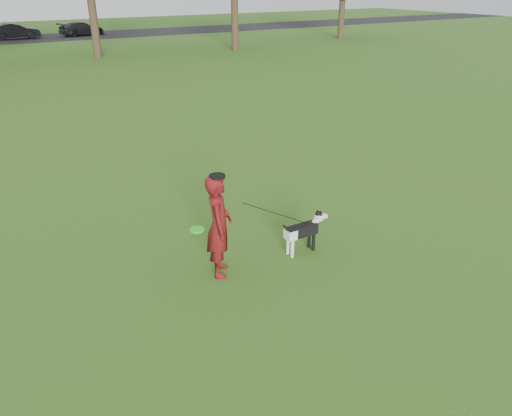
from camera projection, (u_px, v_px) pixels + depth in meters
ground at (280, 257)px, 8.83m from camera, size 120.00×120.00×0.00m
road at (2, 40)px, 39.87m from camera, size 120.00×7.00×0.02m
man at (219, 226)px, 8.00m from camera, size 0.67×0.75×1.74m
dog at (305, 229)px, 8.83m from camera, size 0.97×0.19×0.74m
car_mid at (16, 31)px, 40.14m from camera, size 3.64×1.29×1.20m
car_right at (82, 29)px, 42.62m from camera, size 4.08×2.44×1.11m
man_held_items at (276, 213)px, 8.41m from camera, size 2.30×0.32×1.25m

